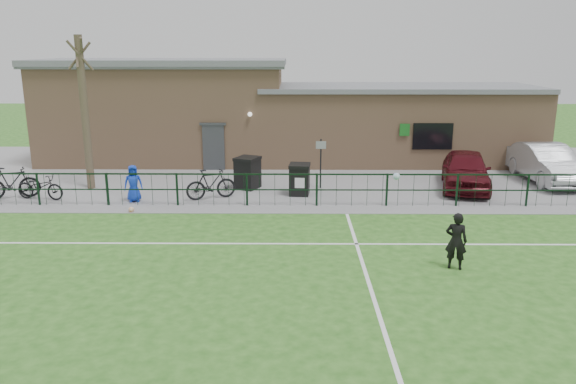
{
  "coord_description": "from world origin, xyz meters",
  "views": [
    {
      "loc": [
        0.15,
        -11.4,
        5.57
      ],
      "look_at": [
        0.0,
        5.0,
        1.3
      ],
      "focal_mm": 35.0,
      "sensor_mm": 36.0,
      "label": 1
    }
  ],
  "objects_px": {
    "car_silver": "(546,163)",
    "wheelie_bin_right": "(300,180)",
    "bare_tree": "(85,114)",
    "wheelie_bin_left": "(248,174)",
    "bicycle_c": "(40,187)",
    "ball_ground": "(131,210)",
    "car_maroon": "(466,170)",
    "spectator_child": "(133,183)",
    "bicycle_d": "(211,184)",
    "bicycle_b": "(11,183)",
    "sign_post": "(321,164)"
  },
  "relations": [
    {
      "from": "bare_tree",
      "to": "bicycle_b",
      "type": "height_order",
      "value": "bare_tree"
    },
    {
      "from": "bare_tree",
      "to": "car_maroon",
      "type": "distance_m",
      "value": 15.22
    },
    {
      "from": "wheelie_bin_left",
      "to": "car_silver",
      "type": "distance_m",
      "value": 12.53
    },
    {
      "from": "ball_ground",
      "to": "wheelie_bin_left",
      "type": "bearing_deg",
      "value": 41.78
    },
    {
      "from": "wheelie_bin_right",
      "to": "bicycle_c",
      "type": "xyz_separation_m",
      "value": [
        -9.67,
        -0.81,
        -0.07
      ]
    },
    {
      "from": "sign_post",
      "to": "bicycle_c",
      "type": "relative_size",
      "value": 1.08
    },
    {
      "from": "wheelie_bin_left",
      "to": "spectator_child",
      "type": "bearing_deg",
      "value": -128.92
    },
    {
      "from": "ball_ground",
      "to": "car_silver",
      "type": "bearing_deg",
      "value": 15.99
    },
    {
      "from": "bare_tree",
      "to": "wheelie_bin_left",
      "type": "bearing_deg",
      "value": 0.13
    },
    {
      "from": "bicycle_d",
      "to": "wheelie_bin_left",
      "type": "bearing_deg",
      "value": -59.86
    },
    {
      "from": "spectator_child",
      "to": "ball_ground",
      "type": "relative_size",
      "value": 6.94
    },
    {
      "from": "wheelie_bin_right",
      "to": "ball_ground",
      "type": "distance_m",
      "value": 6.34
    },
    {
      "from": "wheelie_bin_left",
      "to": "bicycle_b",
      "type": "bearing_deg",
      "value": -144.86
    },
    {
      "from": "car_silver",
      "to": "wheelie_bin_right",
      "type": "bearing_deg",
      "value": -169.15
    },
    {
      "from": "car_maroon",
      "to": "ball_ground",
      "type": "height_order",
      "value": "car_maroon"
    },
    {
      "from": "wheelie_bin_right",
      "to": "bicycle_d",
      "type": "distance_m",
      "value": 3.38
    },
    {
      "from": "wheelie_bin_left",
      "to": "car_maroon",
      "type": "height_order",
      "value": "car_maroon"
    },
    {
      "from": "ball_ground",
      "to": "bare_tree",
      "type": "bearing_deg",
      "value": 127.37
    },
    {
      "from": "sign_post",
      "to": "car_maroon",
      "type": "distance_m",
      "value": 5.81
    },
    {
      "from": "bicycle_d",
      "to": "bicycle_b",
      "type": "bearing_deg",
      "value": 67.14
    },
    {
      "from": "wheelie_bin_right",
      "to": "spectator_child",
      "type": "height_order",
      "value": "spectator_child"
    },
    {
      "from": "wheelie_bin_left",
      "to": "bicycle_d",
      "type": "bearing_deg",
      "value": -102.55
    },
    {
      "from": "bicycle_c",
      "to": "spectator_child",
      "type": "bearing_deg",
      "value": -83.58
    },
    {
      "from": "sign_post",
      "to": "bicycle_b",
      "type": "bearing_deg",
      "value": -171.74
    },
    {
      "from": "bicycle_c",
      "to": "car_silver",
      "type": "bearing_deg",
      "value": -70.88
    },
    {
      "from": "sign_post",
      "to": "bicycle_d",
      "type": "xyz_separation_m",
      "value": [
        -4.16,
        -1.7,
        -0.43
      ]
    },
    {
      "from": "wheelie_bin_right",
      "to": "bicycle_d",
      "type": "relative_size",
      "value": 0.59
    },
    {
      "from": "wheelie_bin_left",
      "to": "car_maroon",
      "type": "distance_m",
      "value": 8.73
    },
    {
      "from": "wheelie_bin_right",
      "to": "car_maroon",
      "type": "bearing_deg",
      "value": 14.43
    },
    {
      "from": "car_maroon",
      "to": "ball_ground",
      "type": "distance_m",
      "value": 12.97
    },
    {
      "from": "car_maroon",
      "to": "car_silver",
      "type": "bearing_deg",
      "value": 31.57
    },
    {
      "from": "wheelie_bin_left",
      "to": "bicycle_d",
      "type": "relative_size",
      "value": 0.63
    },
    {
      "from": "car_silver",
      "to": "bicycle_b",
      "type": "distance_m",
      "value": 21.38
    },
    {
      "from": "car_silver",
      "to": "bicycle_c",
      "type": "xyz_separation_m",
      "value": [
        -20.06,
        -3.05,
        -0.3
      ]
    },
    {
      "from": "wheelie_bin_right",
      "to": "ball_ground",
      "type": "xyz_separation_m",
      "value": [
        -5.84,
        -2.41,
        -0.48
      ]
    },
    {
      "from": "ball_ground",
      "to": "sign_post",
      "type": "bearing_deg",
      "value": 27.07
    },
    {
      "from": "car_maroon",
      "to": "wheelie_bin_right",
      "type": "bearing_deg",
      "value": -157.85
    },
    {
      "from": "car_maroon",
      "to": "wheelie_bin_left",
      "type": "bearing_deg",
      "value": -166.16
    },
    {
      "from": "bare_tree",
      "to": "wheelie_bin_left",
      "type": "distance_m",
      "value": 6.76
    },
    {
      "from": "car_maroon",
      "to": "bicycle_d",
      "type": "bearing_deg",
      "value": -156.86
    },
    {
      "from": "bare_tree",
      "to": "car_silver",
      "type": "relative_size",
      "value": 1.26
    },
    {
      "from": "car_silver",
      "to": "sign_post",
      "type": "bearing_deg",
      "value": -173.98
    },
    {
      "from": "spectator_child",
      "to": "ball_ground",
      "type": "bearing_deg",
      "value": -92.81
    },
    {
      "from": "sign_post",
      "to": "bicycle_d",
      "type": "bearing_deg",
      "value": -157.84
    },
    {
      "from": "bicycle_c",
      "to": "ball_ground",
      "type": "bearing_deg",
      "value": -102.23
    },
    {
      "from": "wheelie_bin_left",
      "to": "bicycle_b",
      "type": "distance_m",
      "value": 8.87
    },
    {
      "from": "bicycle_b",
      "to": "bicycle_d",
      "type": "height_order",
      "value": "bicycle_b"
    },
    {
      "from": "car_silver",
      "to": "spectator_child",
      "type": "height_order",
      "value": "car_silver"
    },
    {
      "from": "bicycle_d",
      "to": "spectator_child",
      "type": "height_order",
      "value": "spectator_child"
    },
    {
      "from": "sign_post",
      "to": "ball_ground",
      "type": "bearing_deg",
      "value": -152.93
    }
  ]
}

